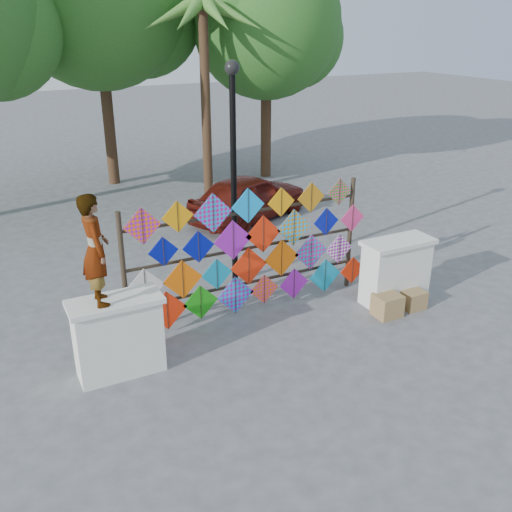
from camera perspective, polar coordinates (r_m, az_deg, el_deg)
name	(u,v)px	position (r m, az deg, el deg)	size (l,w,h in m)	color
ground	(267,327)	(10.36, 1.13, -7.13)	(80.00, 80.00, 0.00)	gray
parapet_left	(118,336)	(9.06, -13.60, -7.79)	(1.40, 0.65, 1.28)	white
parapet_right	(396,271)	(11.32, 13.79, -1.43)	(1.40, 0.65, 1.28)	white
kite_rack	(251,252)	(10.43, -0.49, 0.39)	(4.93, 0.24, 2.41)	#2F241A
tree_east	(269,24)	(19.79, 1.27, 22.19)	(5.40, 4.80, 7.42)	#49301F
palm_tree	(203,26)	(17.18, -5.30, 21.92)	(3.62, 3.62, 5.83)	#49301F
vendor_woman	(95,250)	(8.40, -15.78, 0.60)	(0.61, 0.40, 1.66)	#99999E
sedan	(249,197)	(15.67, -0.70, 5.93)	(1.51, 3.74, 1.27)	#611810
lamppost	(233,156)	(11.19, -2.28, 9.96)	(0.28, 0.28, 4.46)	black
cardboard_box_near	(387,305)	(10.92, 12.99, -4.82)	(0.48, 0.43, 0.43)	#A37C4E
cardboard_box_far	(413,299)	(11.34, 15.39, -4.20)	(0.42, 0.39, 0.36)	#A37C4E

